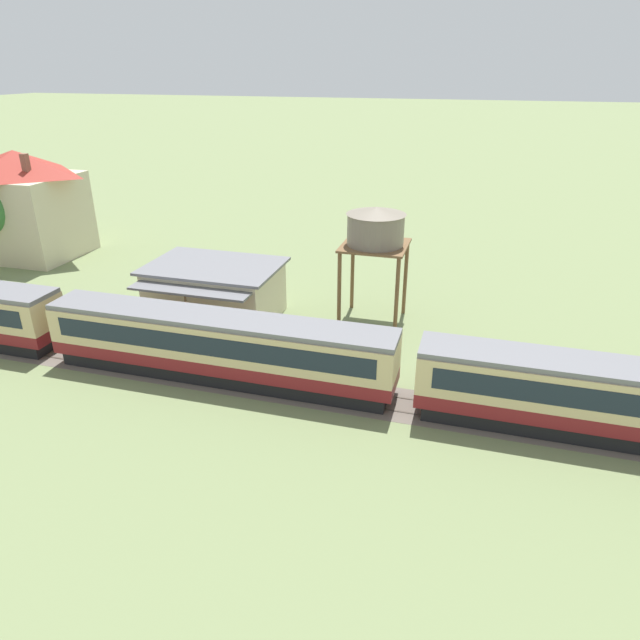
% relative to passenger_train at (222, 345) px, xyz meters
% --- Properties ---
extents(passenger_train, '(112.59, 3.04, 4.13)m').
position_rel_passenger_train_xyz_m(passenger_train, '(0.00, 0.00, 0.00)').
color(passenger_train, maroon).
rests_on(passenger_train, ground_plane).
extents(railway_track, '(173.92, 3.60, 0.04)m').
position_rel_passenger_train_xyz_m(railway_track, '(5.85, 0.00, -2.28)').
color(railway_track, '#665B51').
rests_on(railway_track, ground_plane).
extents(station_building, '(9.66, 8.00, 4.18)m').
position_rel_passenger_train_xyz_m(station_building, '(-4.41, 8.26, -0.17)').
color(station_building, beige).
rests_on(station_building, ground_plane).
extents(station_house_red_roof, '(10.52, 8.73, 10.20)m').
position_rel_passenger_train_xyz_m(station_house_red_roof, '(-28.92, 17.30, 2.96)').
color(station_house_red_roof, beige).
rests_on(station_house_red_roof, ground_plane).
extents(water_tower, '(4.59, 4.59, 8.60)m').
position_rel_passenger_train_xyz_m(water_tower, '(6.98, 10.92, 4.73)').
color(water_tower, brown).
rests_on(water_tower, ground_plane).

